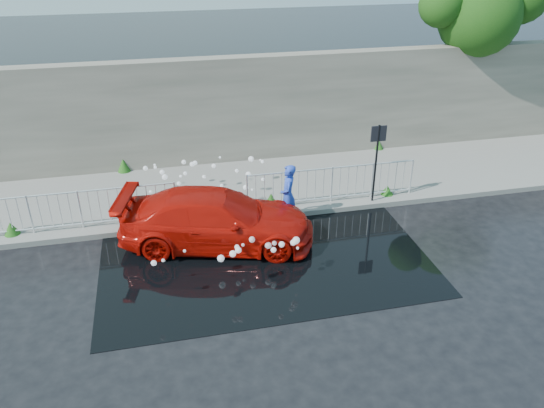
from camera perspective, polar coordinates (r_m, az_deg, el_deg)
The scene contains 13 objects.
ground at distance 12.40m, azimuth -2.10°, elevation -8.71°, with size 90.00×90.00×0.00m, color black.
pavement at distance 16.61m, azimuth -5.36°, elevation 1.61°, with size 30.00×4.00×0.15m, color slate.
curb at distance 14.85m, azimuth -4.29°, elevation -1.70°, with size 30.00×0.25×0.16m, color slate.
retaining_wall at distance 17.96m, azimuth -6.61°, elevation 9.88°, with size 30.00×0.60×3.50m, color #58544A.
puddle at distance 13.28m, azimuth -0.79°, elevation -5.90°, with size 8.00×5.00×0.01m, color black.
sign_post at distance 15.30m, azimuth 11.22°, elevation 5.59°, with size 0.45×0.06×2.50m.
tree at distance 20.83m, azimuth 21.83°, elevation 18.67°, with size 4.73×2.86×6.16m.
railing_left at distance 14.91m, azimuth -19.95°, elevation -0.43°, with size 5.05×0.05×1.10m.
railing_right at distance 15.49m, azimuth 6.45°, elevation 2.24°, with size 5.05×0.05×1.10m.
weeds at distance 16.12m, azimuth -6.35°, elevation 1.73°, with size 12.17×3.93×0.43m.
water_spray at distance 14.44m, azimuth -6.61°, elevation -0.00°, with size 3.67×5.62×1.00m.
red_car at distance 13.62m, azimuth -5.95°, elevation -1.63°, with size 2.01×4.94×1.43m, color #B10E07.
person at distance 14.40m, azimuth 1.74°, elevation 0.96°, with size 0.64×0.42×1.74m, color #2541B9.
Camera 1 is at (-1.75, -9.81, 7.38)m, focal length 35.00 mm.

